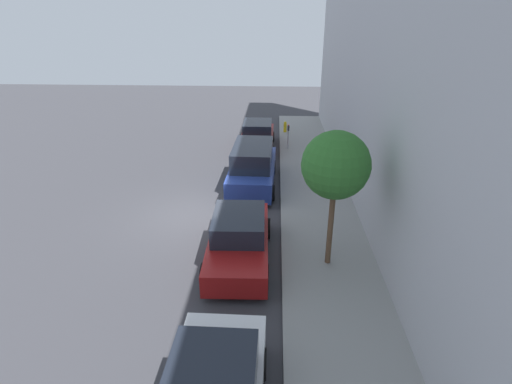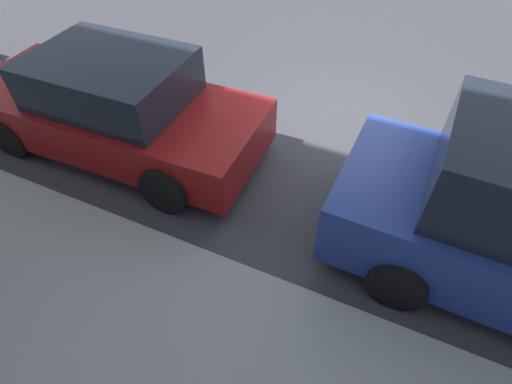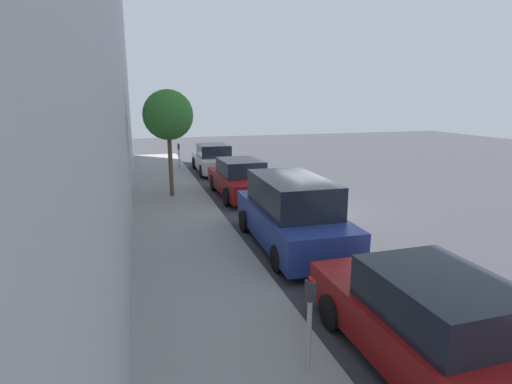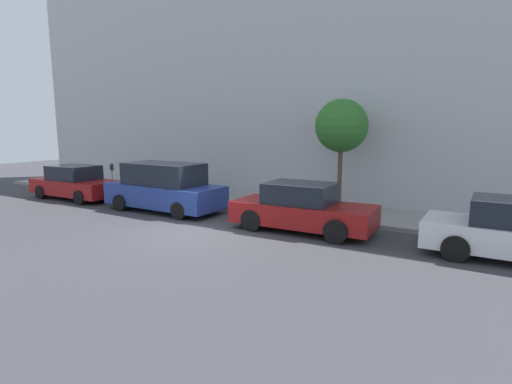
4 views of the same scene
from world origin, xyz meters
name	(u,v)px [view 4 (image 4 of 4)]	position (x,y,z in m)	size (l,w,h in m)	color
ground_plane	(189,234)	(0.00, 0.00, 0.00)	(60.00, 60.00, 0.00)	#38383D
sidewalk	(266,205)	(4.97, 0.00, 0.07)	(2.94, 32.00, 0.15)	gray
building_facade	(293,47)	(7.44, 0.00, 6.78)	(2.00, 32.00, 13.56)	#B7B7BC
parked_sedan_second	(302,209)	(2.15, -2.86, 0.72)	(1.92, 4.55, 1.54)	maroon
parked_minivan_third	(164,188)	(2.25, 3.08, 0.92)	(2.03, 4.95, 1.90)	navy
parked_sedan_fourth	(76,183)	(2.21, 8.52, 0.73)	(1.92, 4.50, 1.54)	maroon
parking_meter_far	(112,174)	(3.95, 8.10, 1.00)	(0.11, 0.15, 1.38)	#ADADB2
street_tree	(341,126)	(4.91, -3.15, 3.32)	(1.93, 1.93, 4.15)	brown
fire_hydrant	(67,180)	(3.85, 11.57, 0.49)	(0.20, 0.20, 0.69)	gold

